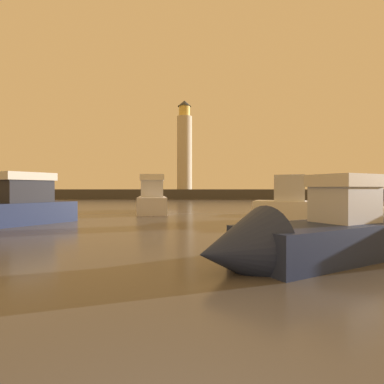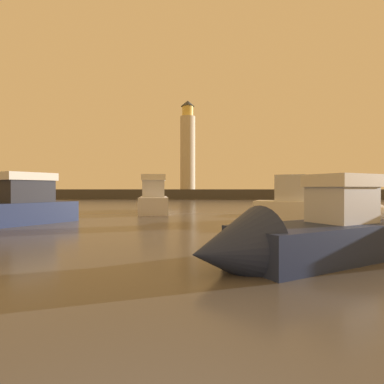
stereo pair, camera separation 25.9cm
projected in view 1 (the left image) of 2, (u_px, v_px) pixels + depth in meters
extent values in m
plane|color=#4C4742|center=(202.00, 208.00, 31.10)|extent=(220.00, 220.00, 0.00)
cube|color=#423F3D|center=(202.00, 194.00, 60.79)|extent=(77.86, 5.34, 1.90)
cylinder|color=beige|center=(184.00, 153.00, 60.84)|extent=(2.99, 2.99, 14.59)
cylinder|color=#F2CC59|center=(184.00, 112.00, 60.75)|extent=(2.25, 2.25, 2.04)
cone|color=#33383D|center=(184.00, 103.00, 60.74)|extent=(2.70, 2.70, 1.17)
cube|color=white|center=(307.00, 212.00, 17.91)|extent=(6.44, 3.94, 1.27)
cone|color=white|center=(376.00, 212.00, 16.69)|extent=(2.51, 2.60, 2.10)
cube|color=silver|center=(290.00, 188.00, 18.23)|extent=(2.08, 1.94, 1.56)
cube|color=#1E284C|center=(10.00, 214.00, 16.69)|extent=(5.72, 7.15, 1.23)
cube|color=#232328|center=(24.00, 191.00, 17.34)|extent=(3.02, 3.20, 1.25)
cube|color=silver|center=(24.00, 177.00, 17.33)|extent=(3.32, 3.52, 0.44)
cube|color=#1E284C|center=(352.00, 205.00, 26.88)|extent=(5.31, 7.19, 1.11)
cone|color=#1E284C|center=(353.00, 203.00, 30.39)|extent=(3.16, 3.10, 2.40)
cube|color=#595960|center=(352.00, 193.00, 25.93)|extent=(2.82, 3.11, 1.02)
cube|color=silver|center=(152.00, 205.00, 25.27)|extent=(3.24, 6.45, 1.33)
cone|color=silver|center=(152.00, 202.00, 28.88)|extent=(2.45, 2.34, 2.15)
cube|color=silver|center=(152.00, 189.00, 24.71)|extent=(2.05, 2.34, 1.35)
cube|color=silver|center=(152.00, 178.00, 24.70)|extent=(2.26, 2.58, 0.47)
cube|color=#1E284C|center=(329.00, 241.00, 8.72)|extent=(5.96, 4.78, 1.00)
cone|color=#1E284C|center=(235.00, 251.00, 7.08)|extent=(2.72, 2.76, 2.06)
cube|color=silver|center=(345.00, 204.00, 9.06)|extent=(2.10, 2.00, 1.05)
cube|color=silver|center=(345.00, 181.00, 9.05)|extent=(2.31, 2.19, 0.37)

